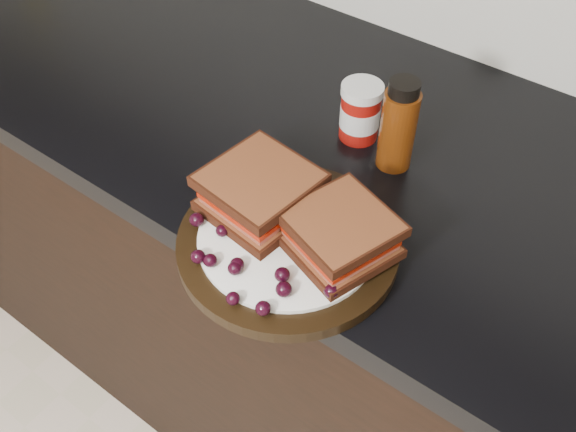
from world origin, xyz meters
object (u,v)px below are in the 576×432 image
at_px(oil_bottle, 399,125).
at_px(sandwich_left, 260,192).
at_px(condiment_jar, 360,112).
at_px(plate, 288,244).

bearing_deg(oil_bottle, sandwich_left, -112.10).
height_order(sandwich_left, condiment_jar, condiment_jar).
distance_m(plate, oil_bottle, 0.23).
bearing_deg(oil_bottle, condiment_jar, 163.45).
height_order(plate, condiment_jar, condiment_jar).
relative_size(plate, sandwich_left, 2.22).
bearing_deg(sandwich_left, plate, -10.02).
xyz_separation_m(condiment_jar, oil_bottle, (0.07, -0.02, 0.02)).
xyz_separation_m(sandwich_left, condiment_jar, (0.01, 0.22, -0.01)).
bearing_deg(condiment_jar, sandwich_left, -92.43).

